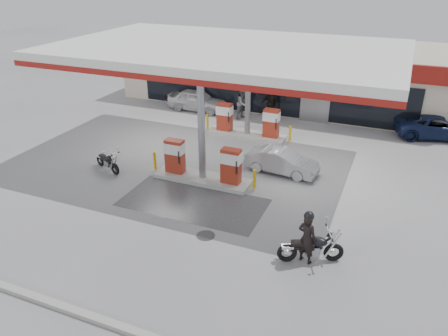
# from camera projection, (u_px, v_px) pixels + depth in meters

# --- Properties ---
(ground) EXTENTS (90.00, 90.00, 0.00)m
(ground) POSITION_uv_depth(u_px,v_px,m) (183.00, 200.00, 18.44)
(ground) COLOR gray
(ground) RESTS_ON ground
(wet_patch) EXTENTS (6.00, 3.00, 0.00)m
(wet_patch) POSITION_uv_depth(u_px,v_px,m) (193.00, 202.00, 18.26)
(wet_patch) COLOR #4C4C4F
(wet_patch) RESTS_ON ground
(drain_cover) EXTENTS (0.70, 0.70, 0.01)m
(drain_cover) POSITION_uv_depth(u_px,v_px,m) (206.00, 236.00, 16.08)
(drain_cover) COLOR #38383A
(drain_cover) RESTS_ON ground
(kerb) EXTENTS (28.00, 0.25, 0.15)m
(kerb) POSITION_uv_depth(u_px,v_px,m) (70.00, 310.00, 12.58)
(kerb) COLOR gray
(kerb) RESTS_ON ground
(store_building) EXTENTS (22.00, 8.22, 4.00)m
(store_building) POSITION_uv_depth(u_px,v_px,m) (286.00, 71.00, 30.82)
(store_building) COLOR beige
(store_building) RESTS_ON ground
(canopy) EXTENTS (16.00, 10.02, 5.51)m
(canopy) POSITION_uv_depth(u_px,v_px,m) (228.00, 52.00, 20.31)
(canopy) COLOR silver
(canopy) RESTS_ON ground
(pump_island_near) EXTENTS (5.14, 1.30, 1.78)m
(pump_island_near) POSITION_uv_depth(u_px,v_px,m) (202.00, 166.00, 19.79)
(pump_island_near) COLOR #9E9E99
(pump_island_near) RESTS_ON ground
(pump_island_far) EXTENTS (5.14, 1.30, 1.78)m
(pump_island_far) POSITION_uv_depth(u_px,v_px,m) (247.00, 124.00, 24.78)
(pump_island_far) COLOR #9E9E99
(pump_island_far) RESTS_ON ground
(main_motorcycle) EXTENTS (2.12, 1.15, 1.16)m
(main_motorcycle) POSITION_uv_depth(u_px,v_px,m) (312.00, 248.00, 14.53)
(main_motorcycle) COLOR black
(main_motorcycle) RESTS_ON ground
(biker_main) EXTENTS (0.76, 0.61, 1.82)m
(biker_main) POSITION_uv_depth(u_px,v_px,m) (307.00, 238.00, 14.35)
(biker_main) COLOR black
(biker_main) RESTS_ON ground
(parked_motorcycle) EXTENTS (1.84, 1.06, 1.00)m
(parked_motorcycle) POSITION_uv_depth(u_px,v_px,m) (108.00, 162.00, 20.83)
(parked_motorcycle) COLOR black
(parked_motorcycle) RESTS_ON ground
(sedan_white) EXTENTS (4.05, 1.67, 1.37)m
(sedan_white) POSITION_uv_depth(u_px,v_px,m) (197.00, 100.00, 29.08)
(sedan_white) COLOR #BABABC
(sedan_white) RESTS_ON ground
(attendant) EXTENTS (1.08, 1.20, 2.02)m
(attendant) POSITION_uv_depth(u_px,v_px,m) (243.00, 103.00, 27.43)
(attendant) COLOR #56565B
(attendant) RESTS_ON ground
(hatchback_silver) EXTENTS (3.54, 1.51, 1.14)m
(hatchback_silver) POSITION_uv_depth(u_px,v_px,m) (282.00, 161.00, 20.61)
(hatchback_silver) COLOR #A3A5AB
(hatchback_silver) RESTS_ON ground
(parked_car_left) EXTENTS (4.99, 3.42, 1.34)m
(parked_car_left) POSITION_uv_depth(u_px,v_px,m) (158.00, 86.00, 32.40)
(parked_car_left) COLOR #57131C
(parked_car_left) RESTS_ON ground
(parked_car_right) EXTENTS (5.05, 3.26, 1.30)m
(parked_car_right) POSITION_uv_depth(u_px,v_px,m) (438.00, 126.00, 24.67)
(parked_car_right) COLOR #152147
(parked_car_right) RESTS_ON ground
(biker_walking) EXTENTS (1.19, 0.51, 2.03)m
(biker_walking) POSITION_uv_depth(u_px,v_px,m) (271.00, 104.00, 27.21)
(biker_walking) COLOR black
(biker_walking) RESTS_ON ground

